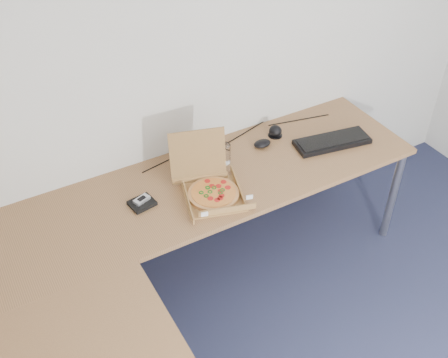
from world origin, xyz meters
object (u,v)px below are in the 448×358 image
drinking_glass (225,154)px  wallet (142,203)px  desk (188,257)px  keyboard (332,142)px  pizza_box (212,190)px

drinking_glass → wallet: 0.57m
desk → keyboard: keyboard is taller
keyboard → drinking_glass: bearing=176.2°
desk → drinking_glass: drinking_glass is taller
drinking_glass → wallet: (-0.56, -0.11, -0.05)m
keyboard → wallet: 1.22m
wallet → keyboard: bearing=-11.4°
pizza_box → drinking_glass: 0.30m
pizza_box → drinking_glass: bearing=64.0°
pizza_box → drinking_glass: size_ratio=2.94×
drinking_glass → wallet: size_ratio=0.95×
drinking_glass → keyboard: drinking_glass is taller
pizza_box → wallet: bearing=179.2°
keyboard → pizza_box: bearing=-166.0°
pizza_box → keyboard: 0.86m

